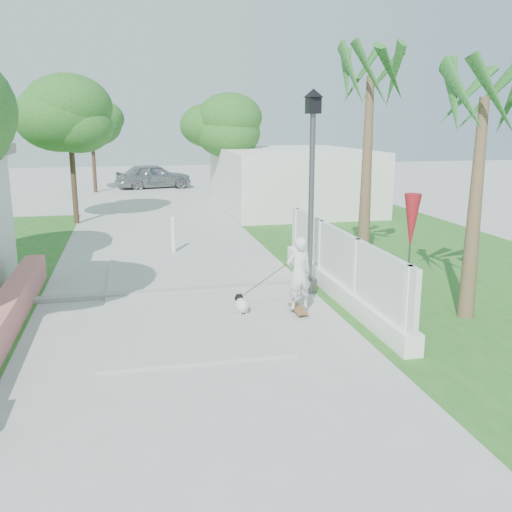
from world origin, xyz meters
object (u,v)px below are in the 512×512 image
object	(u,v)px
dog	(241,304)
parked_car	(154,176)
patio_umbrella	(411,223)
street_lamp	(311,185)
skateboarder	(286,276)
bollard	(173,234)

from	to	relation	value
dog	parked_car	xyz separation A→B (m)	(-0.68, 22.79, 0.50)
patio_umbrella	parked_car	size ratio (longest dim) A/B	0.54
parked_car	dog	bearing A→B (deg)	167.54
street_lamp	skateboarder	world-z (taller)	street_lamp
skateboarder	dog	xyz separation A→B (m)	(-0.90, 0.05, -0.54)
street_lamp	patio_umbrella	distance (m)	2.27
patio_umbrella	bollard	bearing A→B (deg)	129.91
bollard	dog	world-z (taller)	bollard
street_lamp	dog	distance (m)	3.11
bollard	skateboarder	distance (m)	6.06
dog	skateboarder	bearing A→B (deg)	-7.84
dog	bollard	bearing A→B (deg)	94.13
parked_car	skateboarder	bearing A→B (deg)	169.79
dog	parked_car	size ratio (longest dim) A/B	0.14
patio_umbrella	skateboarder	distance (m)	2.98
street_lamp	bollard	distance (m)	5.56
parked_car	bollard	bearing A→B (deg)	165.13
street_lamp	dog	bearing A→B (deg)	-145.52
street_lamp	skateboarder	distance (m)	2.30
street_lamp	bollard	bearing A→B (deg)	120.96
street_lamp	bollard	size ratio (longest dim) A/B	4.07
parked_car	patio_umbrella	bearing A→B (deg)	176.85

